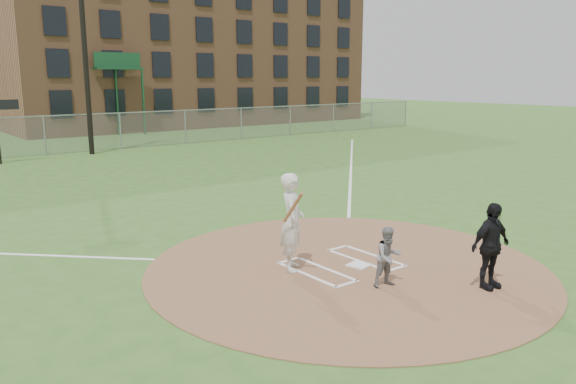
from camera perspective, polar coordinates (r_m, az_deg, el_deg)
ground at (r=12.01m, az=5.98°, el=-7.60°), size 140.00×140.00×0.00m
dirt_circle at (r=12.01m, az=5.98°, el=-7.56°), size 8.40×8.40×0.02m
home_plate at (r=12.07m, az=7.21°, el=-7.37°), size 0.50×0.50×0.03m
foul_line_first at (r=24.40m, az=6.40°, el=2.26°), size 17.04×17.04×0.01m
catcher at (r=10.85m, az=10.16°, el=-6.51°), size 0.65×0.55×1.16m
umpire at (r=11.19m, az=19.89°, el=-5.17°), size 1.01×0.51×1.65m
batters_boxes at (r=12.11m, az=5.48°, el=-7.31°), size 2.08×1.88×0.01m
batter_at_plate at (r=11.49m, az=0.42°, el=-3.04°), size 0.84×1.14×2.02m
outfield_fence at (r=31.25m, az=-23.49°, el=5.29°), size 56.08×0.08×2.03m
brick_warehouse at (r=52.03m, az=-11.21°, el=15.33°), size 30.00×17.17×15.00m
light_pole at (r=30.86m, az=-20.13°, el=15.90°), size 1.20×0.30×12.22m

